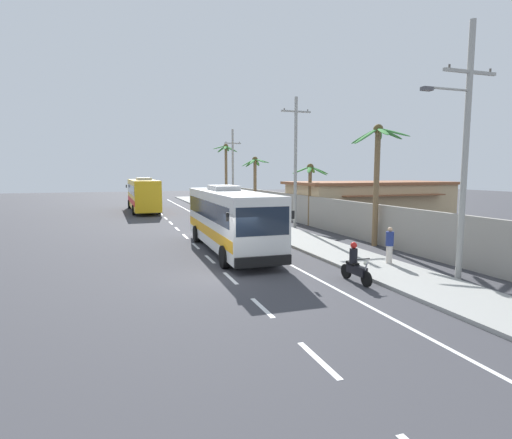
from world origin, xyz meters
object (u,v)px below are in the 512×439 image
Objects in this scene: palm_nearest at (226,165)px; palm_second at (378,162)px; coach_bus_foreground at (229,217)px; coach_bus_far_lane at (143,194)px; palm_third at (255,174)px; motorcycle_beside_bus at (355,266)px; roadside_building at (369,201)px; utility_pole_far at (233,169)px; pedestrian_near_kerb at (390,244)px; palm_fourth at (310,180)px; utility_pole_mid at (295,161)px; utility_pole_nearest at (464,146)px.

palm_nearest is 1.09× the size of palm_second.
coach_bus_far_lane is (-3.11, 25.19, 0.10)m from coach_bus_foreground.
palm_nearest is at bearing 97.03° from palm_third.
motorcycle_beside_bus is 0.13× the size of roadside_building.
coach_bus_foreground is 1.24× the size of utility_pole_far.
palm_fourth reaches higher than pedestrian_near_kerb.
coach_bus_far_lane is at bearing 120.09° from utility_pole_mid.
palm_fourth reaches higher than coach_bus_foreground.
roadside_building is (8.35, -7.98, -2.37)m from palm_third.
utility_pole_far is 1.82× the size of palm_fourth.
pedestrian_near_kerb is at bearing -44.97° from coach_bus_foreground.
palm_third is at bearing 98.00° from palm_fourth.
utility_pole_nearest is at bearing -89.20° from palm_nearest.
utility_pole_nearest reaches higher than pedestrian_near_kerb.
coach_bus_foreground is at bearing -106.15° from utility_pole_far.
palm_second is 14.01m from roadside_building.
utility_pole_far is 16.52m from roadside_building.
coach_bus_foreground is at bearing -147.72° from roadside_building.
utility_pole_nearest is 1.10× the size of utility_pole_far.
motorcycle_beside_bus is 0.25× the size of palm_nearest.
palm_nearest is at bearing 4.89° from coach_bus_far_lane.
palm_nearest is at bearing 90.93° from pedestrian_near_kerb.
pedestrian_near_kerb is 14.85m from palm_fourth.
utility_pole_far is at bearing 90.63° from utility_pole_nearest.
palm_nearest is at bearing 93.01° from utility_pole_far.
utility_pole_mid is 1.09× the size of utility_pole_far.
palm_nearest reaches higher than motorcycle_beside_bus.
palm_third is at bearing 67.06° from coach_bus_foreground.
motorcycle_beside_bus is at bearing -110.42° from palm_fourth.
utility_pole_far reaches higher than palm_nearest.
utility_pole_mid reaches higher than palm_nearest.
palm_second is (1.43, 7.62, -0.41)m from utility_pole_nearest.
palm_second is (5.58, 6.60, 4.32)m from motorcycle_beside_bus.
palm_nearest is (6.67, 26.03, 3.41)m from coach_bus_foreground.
pedestrian_near_kerb is at bearing -91.11° from palm_nearest.
utility_pole_far is (6.81, 23.50, 2.89)m from coach_bus_foreground.
coach_bus_far_lane is 10.36m from palm_nearest.
utility_pole_nearest is at bearing -100.65° from palm_second.
palm_nearest is (9.78, 0.84, 3.31)m from coach_bus_far_lane.
coach_bus_far_lane reaches higher than roadside_building.
palm_second is at bearing -81.26° from utility_pole_mid.
coach_bus_far_lane is at bearing -175.11° from palm_nearest.
motorcycle_beside_bus is 0.39× the size of palm_fourth.
utility_pole_nearest is 21.32m from roadside_building.
palm_third reaches higher than pedestrian_near_kerb.
coach_bus_far_lane is 1.23× the size of utility_pole_nearest.
coach_bus_far_lane is 1.24× the size of utility_pole_mid.
coach_bus_foreground is 6.72× the size of pedestrian_near_kerb.
palm_third is at bearing -81.11° from utility_pole_far.
utility_pole_nearest is 2.01× the size of palm_fourth.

